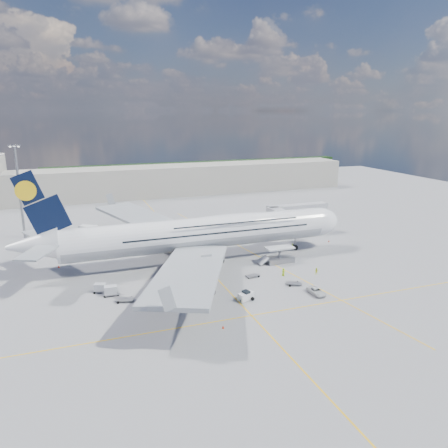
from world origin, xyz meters
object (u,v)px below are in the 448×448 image
object	(u,v)px
dolly_row_c	(189,277)
cone_tail	(59,266)
cargo_loader	(279,257)
cone_wing_left_inner	(161,246)
crew_loader	(317,271)
dolly_nose_far	(294,283)
baggage_tug	(246,296)
crew_tug	(194,292)
dolly_row_a	(100,288)
catering_truck_inner	(170,236)
crew_wing	(143,302)
crew_nose	(293,247)
cone_wing_right_inner	(193,301)
crew_van	(283,272)
dolly_row_b	(125,299)
airliner	(201,233)
cone_wing_right_outer	(223,327)
catering_truck_outer	(91,233)
cone_wing_left_outer	(139,242)
cone_nose	(329,241)
jet_bridge	(292,213)
dolly_nose_near	(253,276)
service_van	(316,291)
light_mast	(20,191)
dolly_back	(111,290)

from	to	relation	value
dolly_row_c	cone_tail	distance (m)	30.86
cargo_loader	cone_wing_left_inner	xyz separation A→B (m)	(-23.19, 20.65, -0.99)
dolly_row_c	cargo_loader	bearing A→B (deg)	12.92
crew_loader	cone_wing_left_inner	size ratio (longest dim) A/B	2.97
dolly_nose_far	baggage_tug	world-z (taller)	baggage_tug
crew_tug	dolly_row_a	bearing A→B (deg)	170.58
catering_truck_inner	crew_wing	xyz separation A→B (m)	(-13.35, -36.10, -1.10)
dolly_nose_far	crew_nose	bearing A→B (deg)	89.14
baggage_tug	crew_nose	bearing A→B (deg)	27.69
baggage_tug	crew_tug	xyz separation A→B (m)	(-8.71, 4.76, 0.15)
cone_wing_right_inner	crew_van	bearing A→B (deg)	15.68
crew_tug	dolly_row_b	bearing A→B (deg)	-173.60
airliner	cone_wing_left_inner	distance (m)	16.47
cone_wing_right_outer	catering_truck_outer	bearing A→B (deg)	105.50
cone_wing_left_outer	cone_nose	bearing A→B (deg)	-18.86
jet_bridge	cone_nose	world-z (taller)	jet_bridge
crew_loader	cone_nose	size ratio (longest dim) A/B	3.15
dolly_nose_near	catering_truck_outer	distance (m)	50.88
service_van	catering_truck_inner	bearing A→B (deg)	114.50
dolly_row_b	cone_wing_right_inner	bearing A→B (deg)	-6.49
airliner	crew_tug	world-z (taller)	airliner
light_mast	dolly_back	world-z (taller)	light_mast
baggage_tug	catering_truck_outer	world-z (taller)	catering_truck_outer
cone_wing_left_outer	cone_wing_right_outer	size ratio (longest dim) A/B	1.01
dolly_nose_near	service_van	world-z (taller)	service_van
dolly_back	cone_wing_left_outer	bearing A→B (deg)	77.73
dolly_row_a	cone_wing_right_inner	xyz separation A→B (m)	(15.61, -10.61, -0.66)
dolly_nose_near	cone_wing_left_inner	bearing A→B (deg)	108.29
catering_truck_inner	cone_wing_left_outer	size ratio (longest dim) A/B	13.12
dolly_row_b	cone_wing_left_inner	distance (m)	33.01
airliner	service_van	bearing A→B (deg)	-60.11
dolly_row_b	crew_wing	size ratio (longest dim) A/B	2.37
cargo_loader	crew_loader	xyz separation A→B (m)	(3.97, -10.02, -0.45)
light_mast	service_van	distance (m)	83.30
catering_truck_outer	crew_nose	bearing A→B (deg)	3.64
jet_bridge	dolly_row_b	world-z (taller)	jet_bridge
service_van	crew_van	distance (m)	10.90
dolly_row_a	dolly_nose_near	xyz separation A→B (m)	(31.00, -2.84, -0.62)
cone_tail	cone_nose	bearing A→B (deg)	-3.20
cargo_loader	dolly_nose_near	world-z (taller)	cargo_loader
dolly_row_a	dolly_nose_far	bearing A→B (deg)	4.63
crew_van	cone_tail	world-z (taller)	crew_van
light_mast	cone_wing_right_inner	size ratio (longest dim) A/B	42.29
dolly_nose_near	cone_wing_left_outer	world-z (taller)	cone_wing_left_outer
cargo_loader	dolly_row_a	size ratio (longest dim) A/B	2.74
cone_wing_right_outer	crew_wing	bearing A→B (deg)	129.64
dolly_row_b	cone_wing_right_outer	size ratio (longest dim) A/B	6.94
crew_loader	cone_wing_left_outer	bearing A→B (deg)	166.67
dolly_nose_near	crew_van	xyz separation A→B (m)	(6.40, -1.66, 0.55)
dolly_row_a	cone_wing_left_inner	size ratio (longest dim) A/B	5.77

